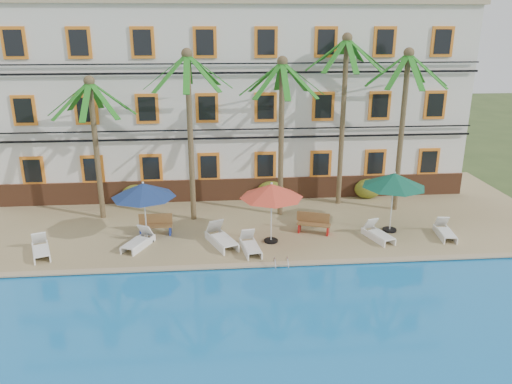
{
  "coord_description": "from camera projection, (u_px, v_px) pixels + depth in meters",
  "views": [
    {
      "loc": [
        -1.19,
        -18.54,
        9.27
      ],
      "look_at": [
        0.67,
        3.0,
        2.0
      ],
      "focal_mm": 35.0,
      "sensor_mm": 36.0,
      "label": 1
    }
  ],
  "objects": [
    {
      "name": "shrub_right",
      "position": [
        368.0,
        189.0,
        27.12
      ],
      "size": [
        1.5,
        0.9,
        1.1
      ],
      "primitive_type": "ellipsoid",
      "color": "#205217",
      "rests_on": "pool_deck"
    },
    {
      "name": "bench_left",
      "position": [
        156.0,
        224.0,
        22.49
      ],
      "size": [
        1.5,
        0.48,
        0.93
      ],
      "color": "olive",
      "rests_on": "pool_deck"
    },
    {
      "name": "hotel_building",
      "position": [
        234.0,
        97.0,
        28.27
      ],
      "size": [
        25.4,
        6.44,
        10.22
      ],
      "color": "silver",
      "rests_on": "pool_deck"
    },
    {
      "name": "lounger_f",
      "position": [
        445.0,
        231.0,
        22.29
      ],
      "size": [
        0.81,
        1.75,
        0.8
      ],
      "color": "white",
      "rests_on": "pool_deck"
    },
    {
      "name": "ground",
      "position": [
        246.0,
        261.0,
        20.56
      ],
      "size": [
        100.0,
        100.0,
        0.0
      ],
      "primitive_type": "plane",
      "color": "#384C23",
      "rests_on": "ground"
    },
    {
      "name": "pool_coping",
      "position": [
        248.0,
        265.0,
        19.62
      ],
      "size": [
        30.0,
        0.35,
        0.06
      ],
      "primitive_type": "cube",
      "color": "tan",
      "rests_on": "pool_deck"
    },
    {
      "name": "umbrella_blue",
      "position": [
        143.0,
        191.0,
        21.13
      ],
      "size": [
        2.75,
        2.75,
        2.75
      ],
      "color": "black",
      "rests_on": "pool_deck"
    },
    {
      "name": "palm_d",
      "position": [
        344.0,
        99.0,
        24.78
      ],
      "size": [
        3.98,
        3.98,
        8.67
      ],
      "color": "brown",
      "rests_on": "pool_deck"
    },
    {
      "name": "lounger_d",
      "position": [
        250.0,
        245.0,
        20.85
      ],
      "size": [
        0.87,
        1.83,
        0.83
      ],
      "color": "white",
      "rests_on": "pool_deck"
    },
    {
      "name": "lounger_c",
      "position": [
        221.0,
        238.0,
        21.45
      ],
      "size": [
        1.48,
        2.18,
        0.97
      ],
      "color": "white",
      "rests_on": "pool_deck"
    },
    {
      "name": "umbrella_red",
      "position": [
        272.0,
        191.0,
        21.1
      ],
      "size": [
        2.73,
        2.73,
        2.73
      ],
      "color": "black",
      "rests_on": "pool_deck"
    },
    {
      "name": "umbrella_green",
      "position": [
        394.0,
        180.0,
        22.21
      ],
      "size": [
        2.86,
        2.86,
        2.85
      ],
      "color": "black",
      "rests_on": "pool_deck"
    },
    {
      "name": "shrub_left",
      "position": [
        136.0,
        195.0,
        26.11
      ],
      "size": [
        1.5,
        0.9,
        1.1
      ],
      "primitive_type": "ellipsoid",
      "color": "#205217",
      "rests_on": "pool_deck"
    },
    {
      "name": "palm_c",
      "position": [
        282.0,
        116.0,
        23.46
      ],
      "size": [
        3.98,
        3.98,
        7.69
      ],
      "color": "brown",
      "rests_on": "pool_deck"
    },
    {
      "name": "lounger_b",
      "position": [
        139.0,
        241.0,
        21.23
      ],
      "size": [
        1.32,
        1.87,
        0.84
      ],
      "color": "white",
      "rests_on": "pool_deck"
    },
    {
      "name": "palm_b",
      "position": [
        189.0,
        114.0,
        22.75
      ],
      "size": [
        3.98,
        3.98,
        8.06
      ],
      "color": "brown",
      "rests_on": "pool_deck"
    },
    {
      "name": "swimming_pool",
      "position": [
        263.0,
        371.0,
        13.92
      ],
      "size": [
        26.0,
        12.0,
        0.2
      ],
      "primitive_type": "cube",
      "color": "#1A79C7",
      "rests_on": "ground"
    },
    {
      "name": "palm_e",
      "position": [
        404.0,
        110.0,
        24.06
      ],
      "size": [
        3.98,
        3.98,
        8.03
      ],
      "color": "brown",
      "rests_on": "pool_deck"
    },
    {
      "name": "lounger_a",
      "position": [
        41.0,
        249.0,
        20.5
      ],
      "size": [
        1.21,
        1.88,
        0.84
      ],
      "color": "white",
      "rests_on": "pool_deck"
    },
    {
      "name": "pool_deck",
      "position": [
        240.0,
        215.0,
        25.24
      ],
      "size": [
        30.0,
        12.0,
        0.25
      ],
      "primitive_type": "cube",
      "color": "tan",
      "rests_on": "ground"
    },
    {
      "name": "lounger_e",
      "position": [
        378.0,
        233.0,
        22.03
      ],
      "size": [
        1.13,
        1.85,
        0.82
      ],
      "color": "white",
      "rests_on": "pool_deck"
    },
    {
      "name": "pool_ladder",
      "position": [
        281.0,
        266.0,
        19.64
      ],
      "size": [
        0.54,
        0.74,
        0.74
      ],
      "color": "silver",
      "rests_on": "ground"
    },
    {
      "name": "bench_right",
      "position": [
        314.0,
        223.0,
        22.66
      ],
      "size": [
        1.57,
        0.96,
        0.93
      ],
      "color": "olive",
      "rests_on": "pool_deck"
    },
    {
      "name": "palm_a",
      "position": [
        94.0,
        128.0,
        23.17
      ],
      "size": [
        3.98,
        3.98,
        6.86
      ],
      "color": "brown",
      "rests_on": "pool_deck"
    },
    {
      "name": "shrub_mid",
      "position": [
        271.0,
        191.0,
        26.68
      ],
      "size": [
        1.5,
        0.9,
        1.1
      ],
      "primitive_type": "ellipsoid",
      "color": "#205217",
      "rests_on": "pool_deck"
    }
  ]
}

